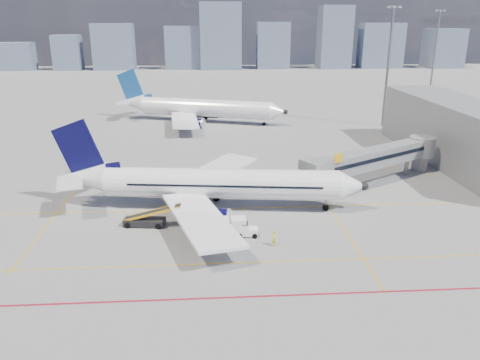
{
  "coord_description": "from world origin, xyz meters",
  "views": [
    {
      "loc": [
        -1.02,
        -46.56,
        22.41
      ],
      "look_at": [
        2.59,
        7.37,
        4.0
      ],
      "focal_mm": 35.0,
      "sensor_mm": 36.0,
      "label": 1
    }
  ],
  "objects_px": {
    "cargo_dolly": "(230,226)",
    "belt_loader": "(146,220)",
    "second_aircraft": "(198,108)",
    "baggage_tug": "(246,230)",
    "ramp_worker": "(275,239)",
    "main_aircraft": "(208,184)"
  },
  "relations": [
    {
      "from": "second_aircraft",
      "to": "cargo_dolly",
      "type": "distance_m",
      "value": 62.2
    },
    {
      "from": "second_aircraft",
      "to": "cargo_dolly",
      "type": "xyz_separation_m",
      "value": [
        4.5,
        -62.0,
        -2.1
      ]
    },
    {
      "from": "cargo_dolly",
      "to": "belt_loader",
      "type": "distance_m",
      "value": 10.09
    },
    {
      "from": "cargo_dolly",
      "to": "belt_loader",
      "type": "bearing_deg",
      "value": 161.31
    },
    {
      "from": "cargo_dolly",
      "to": "main_aircraft",
      "type": "bearing_deg",
      "value": 105.84
    },
    {
      "from": "baggage_tug",
      "to": "cargo_dolly",
      "type": "relative_size",
      "value": 0.64
    },
    {
      "from": "main_aircraft",
      "to": "belt_loader",
      "type": "height_order",
      "value": "main_aircraft"
    },
    {
      "from": "second_aircraft",
      "to": "baggage_tug",
      "type": "xyz_separation_m",
      "value": [
        6.27,
        -62.26,
        -2.47
      ]
    },
    {
      "from": "cargo_dolly",
      "to": "ramp_worker",
      "type": "relative_size",
      "value": 2.19
    },
    {
      "from": "baggage_tug",
      "to": "belt_loader",
      "type": "height_order",
      "value": "belt_loader"
    },
    {
      "from": "second_aircraft",
      "to": "belt_loader",
      "type": "bearing_deg",
      "value": -75.7
    },
    {
      "from": "ramp_worker",
      "to": "baggage_tug",
      "type": "bearing_deg",
      "value": 74.84
    },
    {
      "from": "main_aircraft",
      "to": "ramp_worker",
      "type": "distance_m",
      "value": 13.24
    },
    {
      "from": "baggage_tug",
      "to": "belt_loader",
      "type": "bearing_deg",
      "value": 169.72
    },
    {
      "from": "main_aircraft",
      "to": "cargo_dolly",
      "type": "distance_m",
      "value": 8.8
    },
    {
      "from": "ramp_worker",
      "to": "cargo_dolly",
      "type": "bearing_deg",
      "value": 85.82
    },
    {
      "from": "cargo_dolly",
      "to": "belt_loader",
      "type": "xyz_separation_m",
      "value": [
        -9.56,
        3.21,
        -0.42
      ]
    },
    {
      "from": "second_aircraft",
      "to": "ramp_worker",
      "type": "bearing_deg",
      "value": -62.86
    },
    {
      "from": "baggage_tug",
      "to": "ramp_worker",
      "type": "height_order",
      "value": "ramp_worker"
    },
    {
      "from": "second_aircraft",
      "to": "belt_loader",
      "type": "height_order",
      "value": "second_aircraft"
    },
    {
      "from": "second_aircraft",
      "to": "baggage_tug",
      "type": "height_order",
      "value": "second_aircraft"
    },
    {
      "from": "cargo_dolly",
      "to": "baggage_tug",
      "type": "bearing_deg",
      "value": -8.65
    }
  ]
}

